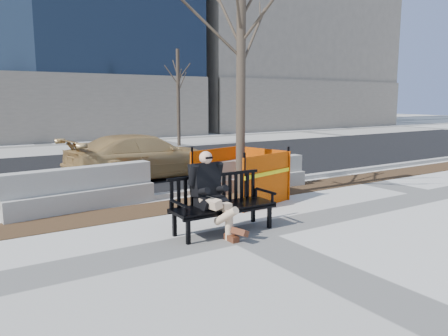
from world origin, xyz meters
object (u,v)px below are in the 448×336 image
at_px(tree_fence, 240,200).
at_px(sedan, 144,179).
at_px(seated_man, 209,234).
at_px(jersey_barrier_right, 255,189).
at_px(jersey_barrier_left, 82,209).
at_px(bench, 223,232).

bearing_deg(tree_fence, sedan, 102.27).
distance_m(seated_man, jersey_barrier_right, 4.21).
bearing_deg(tree_fence, jersey_barrier_left, 160.45).
relative_size(bench, jersey_barrier_right, 0.66).
height_order(sedan, jersey_barrier_left, sedan).
bearing_deg(jersey_barrier_right, sedan, 123.02).
height_order(seated_man, sedan, seated_man).
bearing_deg(sedan, jersey_barrier_right, -154.94).
height_order(sedan, jersey_barrier_right, sedan).
height_order(bench, jersey_barrier_right, bench).
relative_size(seated_man, jersey_barrier_left, 0.45).
bearing_deg(tree_fence, seated_man, -136.83).
xyz_separation_m(bench, jersey_barrier_right, (2.88, 2.84, 0.00)).
bearing_deg(jersey_barrier_right, jersey_barrier_left, 176.14).
height_order(bench, seated_man, seated_man).
distance_m(bench, seated_man, 0.29).
bearing_deg(seated_man, tree_fence, 43.47).
height_order(tree_fence, jersey_barrier_left, tree_fence).
relative_size(bench, jersey_barrier_left, 0.60).
bearing_deg(sedan, seated_man, 162.31).
bearing_deg(tree_fence, jersey_barrier_right, 37.47).
distance_m(tree_fence, sedan, 4.18).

